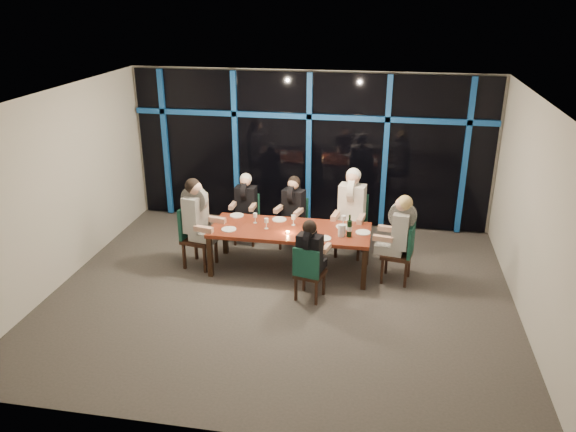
% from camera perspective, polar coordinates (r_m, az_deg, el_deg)
% --- Properties ---
extents(room, '(7.04, 7.00, 3.02)m').
position_cam_1_polar(room, '(7.95, -0.76, 4.94)').
color(room, '#514B47').
rests_on(room, ground).
extents(window_wall, '(6.86, 0.43, 2.94)m').
position_cam_1_polar(window_wall, '(10.86, 2.23, 6.98)').
color(window_wall, black).
rests_on(window_wall, ground).
extents(dining_table, '(2.60, 1.00, 0.75)m').
position_cam_1_polar(dining_table, '(9.16, 0.22, -1.68)').
color(dining_table, maroon).
rests_on(dining_table, ground).
extents(chair_far_left, '(0.43, 0.43, 0.90)m').
position_cam_1_polar(chair_far_left, '(10.34, -4.16, 0.05)').
color(chair_far_left, black).
rests_on(chair_far_left, ground).
extents(chair_far_mid, '(0.52, 0.52, 0.92)m').
position_cam_1_polar(chair_far_mid, '(10.10, 0.68, -0.39)').
color(chair_far_mid, black).
rests_on(chair_far_mid, ground).
extents(chair_far_right, '(0.57, 0.57, 1.07)m').
position_cam_1_polar(chair_far_right, '(9.88, 6.50, -0.53)').
color(chair_far_right, black).
rests_on(chair_far_right, ground).
extents(chair_end_left, '(0.57, 0.57, 1.05)m').
position_cam_1_polar(chair_end_left, '(9.50, -9.51, -1.71)').
color(chair_end_left, black).
rests_on(chair_end_left, ground).
extents(chair_end_right, '(0.53, 0.53, 0.99)m').
position_cam_1_polar(chair_end_right, '(9.03, 11.59, -3.37)').
color(chair_end_right, black).
rests_on(chair_end_right, ground).
extents(chair_near_mid, '(0.49, 0.49, 0.88)m').
position_cam_1_polar(chair_near_mid, '(8.35, 2.08, -5.59)').
color(chair_near_mid, black).
rests_on(chair_near_mid, ground).
extents(diner_far_left, '(0.46, 0.57, 0.88)m').
position_cam_1_polar(diner_far_left, '(10.15, -4.34, 1.78)').
color(diner_far_left, black).
rests_on(diner_far_left, ground).
extents(diner_far_mid, '(0.52, 0.62, 0.89)m').
position_cam_1_polar(diner_far_mid, '(9.91, 0.50, 1.41)').
color(diner_far_mid, black).
rests_on(diner_far_mid, ground).
extents(diner_far_right, '(0.58, 0.71, 1.05)m').
position_cam_1_polar(diner_far_right, '(9.64, 6.48, 1.60)').
color(diner_far_right, white).
rests_on(diner_far_right, ground).
extents(diner_end_left, '(0.70, 0.58, 1.03)m').
position_cam_1_polar(diner_end_left, '(9.30, -9.19, 0.56)').
color(diner_end_left, black).
rests_on(diner_end_left, ground).
extents(diner_end_right, '(0.66, 0.54, 0.97)m').
position_cam_1_polar(diner_end_right, '(8.89, 11.24, -1.00)').
color(diner_end_right, black).
rests_on(diner_end_right, ground).
extents(diner_near_mid, '(0.50, 0.59, 0.86)m').
position_cam_1_polar(diner_near_mid, '(8.26, 2.30, -3.21)').
color(diner_near_mid, black).
rests_on(diner_near_mid, ground).
extents(plate_far_left, '(0.24, 0.24, 0.01)m').
position_cam_1_polar(plate_far_left, '(9.68, -5.23, 0.06)').
color(plate_far_left, white).
rests_on(plate_far_left, dining_table).
extents(plate_far_mid, '(0.24, 0.24, 0.01)m').
position_cam_1_polar(plate_far_mid, '(9.47, -0.89, -0.35)').
color(plate_far_mid, white).
rests_on(plate_far_mid, dining_table).
extents(plate_far_right, '(0.24, 0.24, 0.01)m').
position_cam_1_polar(plate_far_right, '(9.23, 5.63, -1.09)').
color(plate_far_right, white).
rests_on(plate_far_right, dining_table).
extents(plate_end_left, '(0.24, 0.24, 0.01)m').
position_cam_1_polar(plate_end_left, '(9.13, -6.03, -1.35)').
color(plate_end_left, white).
rests_on(plate_end_left, dining_table).
extents(plate_end_right, '(0.24, 0.24, 0.01)m').
position_cam_1_polar(plate_end_right, '(9.05, 7.63, -1.67)').
color(plate_end_right, white).
rests_on(plate_end_right, dining_table).
extents(plate_near_mid, '(0.24, 0.24, 0.01)m').
position_cam_1_polar(plate_near_mid, '(8.77, 3.63, -2.28)').
color(plate_near_mid, white).
rests_on(plate_near_mid, dining_table).
extents(wine_bottle, '(0.08, 0.08, 0.37)m').
position_cam_1_polar(wine_bottle, '(8.84, 6.25, -1.24)').
color(wine_bottle, black).
rests_on(wine_bottle, dining_table).
extents(water_pitcher, '(0.12, 0.11, 0.19)m').
position_cam_1_polar(water_pitcher, '(8.85, 5.45, -1.48)').
color(water_pitcher, silver).
rests_on(water_pitcher, dining_table).
extents(tea_light, '(0.05, 0.05, 0.03)m').
position_cam_1_polar(tea_light, '(8.96, -0.03, -1.64)').
color(tea_light, '#F3A248').
rests_on(tea_light, dining_table).
extents(wine_glass_a, '(0.07, 0.07, 0.18)m').
position_cam_1_polar(wine_glass_a, '(9.08, -2.22, -0.53)').
color(wine_glass_a, silver).
rests_on(wine_glass_a, dining_table).
extents(wine_glass_b, '(0.07, 0.07, 0.18)m').
position_cam_1_polar(wine_glass_b, '(9.22, 0.55, -0.19)').
color(wine_glass_b, silver).
rests_on(wine_glass_b, dining_table).
extents(wine_glass_c, '(0.07, 0.07, 0.17)m').
position_cam_1_polar(wine_glass_c, '(8.93, 2.43, -0.98)').
color(wine_glass_c, silver).
rests_on(wine_glass_c, dining_table).
extents(wine_glass_d, '(0.07, 0.07, 0.17)m').
position_cam_1_polar(wine_glass_d, '(9.32, -3.36, 0.02)').
color(wine_glass_d, white).
rests_on(wine_glass_d, dining_table).
extents(wine_glass_e, '(0.08, 0.08, 0.20)m').
position_cam_1_polar(wine_glass_e, '(9.19, 5.64, -0.27)').
color(wine_glass_e, silver).
rests_on(wine_glass_e, dining_table).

